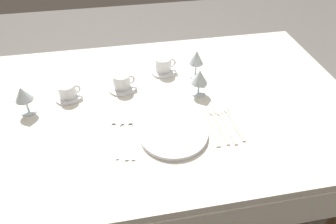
# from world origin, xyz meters

# --- Properties ---
(ground_plane) EXTENTS (6.00, 6.00, 0.00)m
(ground_plane) POSITION_xyz_m (0.00, 0.00, 0.00)
(ground_plane) COLOR slate
(dining_table) EXTENTS (1.80, 1.11, 0.74)m
(dining_table) POSITION_xyz_m (0.00, 0.00, 0.66)
(dining_table) COLOR silver
(dining_table) RESTS_ON ground
(dinner_plate) EXTENTS (0.27, 0.27, 0.02)m
(dinner_plate) POSITION_xyz_m (0.04, -0.21, 0.75)
(dinner_plate) COLOR white
(dinner_plate) RESTS_ON dining_table
(fork_outer) EXTENTS (0.03, 0.23, 0.00)m
(fork_outer) POSITION_xyz_m (-0.13, -0.19, 0.74)
(fork_outer) COLOR beige
(fork_outer) RESTS_ON dining_table
(fork_inner) EXTENTS (0.02, 0.23, 0.00)m
(fork_inner) POSITION_xyz_m (-0.16, -0.19, 0.74)
(fork_inner) COLOR beige
(fork_inner) RESTS_ON dining_table
(fork_salad) EXTENTS (0.02, 0.23, 0.00)m
(fork_salad) POSITION_xyz_m (-0.19, -0.18, 0.74)
(fork_salad) COLOR beige
(fork_salad) RESTS_ON dining_table
(dinner_knife) EXTENTS (0.03, 0.24, 0.00)m
(dinner_knife) POSITION_xyz_m (0.20, -0.20, 0.74)
(dinner_knife) COLOR beige
(dinner_knife) RESTS_ON dining_table
(spoon_soup) EXTENTS (0.03, 0.21, 0.01)m
(spoon_soup) POSITION_xyz_m (0.23, -0.17, 0.74)
(spoon_soup) COLOR beige
(spoon_soup) RESTS_ON dining_table
(spoon_dessert) EXTENTS (0.03, 0.21, 0.01)m
(spoon_dessert) POSITION_xyz_m (0.26, -0.18, 0.74)
(spoon_dessert) COLOR beige
(spoon_dessert) RESTS_ON dining_table
(spoon_tea) EXTENTS (0.03, 0.21, 0.01)m
(spoon_tea) POSITION_xyz_m (0.30, -0.17, 0.74)
(spoon_tea) COLOR beige
(spoon_tea) RESTS_ON dining_table
(saucer_left) EXTENTS (0.12, 0.12, 0.01)m
(saucer_left) POSITION_xyz_m (-0.39, 0.11, 0.74)
(saucer_left) COLOR white
(saucer_left) RESTS_ON dining_table
(coffee_cup_left) EXTENTS (0.10, 0.08, 0.06)m
(coffee_cup_left) POSITION_xyz_m (-0.38, 0.11, 0.78)
(coffee_cup_left) COLOR white
(coffee_cup_left) RESTS_ON saucer_left
(saucer_right) EXTENTS (0.13, 0.13, 0.01)m
(saucer_right) POSITION_xyz_m (0.08, 0.24, 0.74)
(saucer_right) COLOR white
(saucer_right) RESTS_ON dining_table
(coffee_cup_right) EXTENTS (0.10, 0.08, 0.07)m
(coffee_cup_right) POSITION_xyz_m (0.08, 0.24, 0.79)
(coffee_cup_right) COLOR white
(coffee_cup_right) RESTS_ON saucer_right
(saucer_far) EXTENTS (0.13, 0.13, 0.01)m
(saucer_far) POSITION_xyz_m (-0.14, 0.14, 0.74)
(saucer_far) COLOR white
(saucer_far) RESTS_ON dining_table
(coffee_cup_far) EXTENTS (0.10, 0.08, 0.07)m
(coffee_cup_far) POSITION_xyz_m (-0.14, 0.14, 0.78)
(coffee_cup_far) COLOR white
(coffee_cup_far) RESTS_ON saucer_far
(wine_glass_centre) EXTENTS (0.08, 0.08, 0.13)m
(wine_glass_centre) POSITION_xyz_m (0.20, 0.03, 0.83)
(wine_glass_centre) COLOR silver
(wine_glass_centre) RESTS_ON dining_table
(wine_glass_left) EXTENTS (0.08, 0.08, 0.13)m
(wine_glass_left) POSITION_xyz_m (-0.55, 0.04, 0.83)
(wine_glass_left) COLOR silver
(wine_glass_left) RESTS_ON dining_table
(wine_glass_right) EXTENTS (0.07, 0.07, 0.14)m
(wine_glass_right) POSITION_xyz_m (0.23, 0.17, 0.84)
(wine_glass_right) COLOR silver
(wine_glass_right) RESTS_ON dining_table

